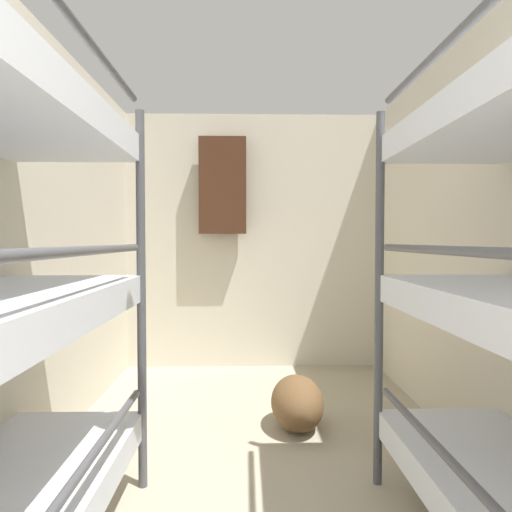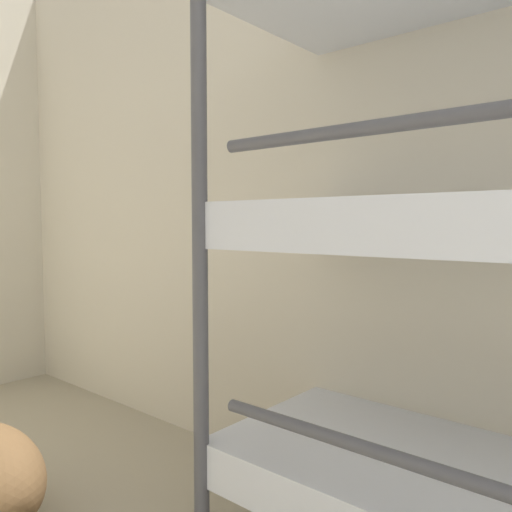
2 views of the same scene
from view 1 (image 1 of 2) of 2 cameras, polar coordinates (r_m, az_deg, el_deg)
The scene contains 3 objects.
wall_back at distance 4.45m, azimuth -0.37°, elevation 1.84°, with size 2.55×0.06×2.44m.
duffel_bag at distance 3.14m, azimuth 5.16°, elevation -17.79°, with size 0.34×0.52×0.34m.
hanging_coat at distance 4.33m, azimuth -4.19°, elevation 8.76°, with size 0.44×0.12×0.90m.
Camera 1 is at (-0.08, 0.17, 1.24)m, focal length 32.00 mm.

